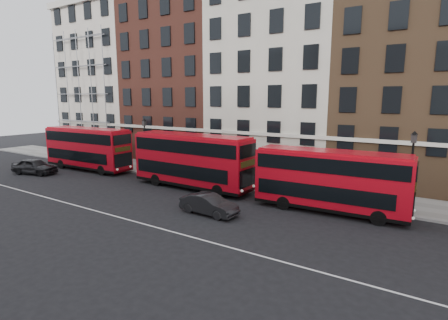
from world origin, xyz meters
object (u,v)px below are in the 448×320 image
Objects in this scene: bus_a at (87,148)px; bus_c at (330,180)px; car_rear at (34,166)px; car_front at (209,204)px; bus_b at (192,160)px.

bus_a reaches higher than bus_c.
car_rear reaches higher than car_front.
bus_a is at bearing -178.88° from bus_b.
bus_b is 1.09× the size of bus_c.
car_rear is (-16.55, -4.27, -1.66)m from bus_b.
car_rear is (-28.09, -4.26, -1.44)m from bus_c.
bus_a is 1.07× the size of bus_c.
bus_a is 0.98× the size of bus_b.
bus_b is 7.19m from car_front.
car_front is (21.68, -0.45, -0.12)m from car_rear.
car_front is (5.13, -4.72, -1.77)m from bus_b.
bus_c is 2.17× the size of car_rear.
car_front is (-6.41, -4.71, -1.55)m from bus_c.
bus_a is 5.27m from car_rear.
bus_b reaches higher than bus_c.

